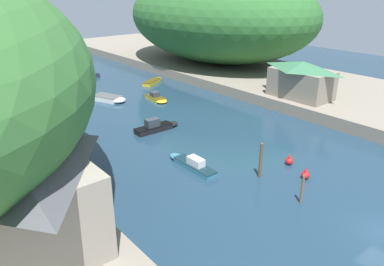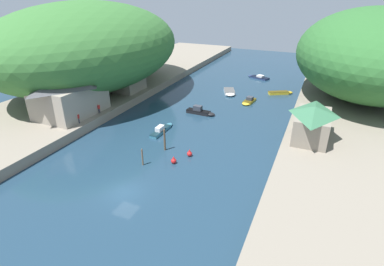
% 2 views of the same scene
% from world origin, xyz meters
% --- Properties ---
extents(water_surface, '(130.00, 130.00, 0.00)m').
position_xyz_m(water_surface, '(0.00, 30.00, 0.00)').
color(water_surface, '#1E384C').
rests_on(water_surface, ground).
extents(right_bank, '(22.00, 120.00, 1.53)m').
position_xyz_m(right_bank, '(25.85, 30.00, 0.77)').
color(right_bank, gray).
rests_on(right_bank, ground).
extents(hillside_right, '(28.63, 40.08, 16.92)m').
position_xyz_m(hillside_right, '(26.95, 45.15, 9.99)').
color(hillside_right, '#2D662D').
rests_on(hillside_right, right_bank).
extents(waterfront_building, '(8.55, 11.71, 7.47)m').
position_xyz_m(waterfront_building, '(-20.13, 13.49, 5.39)').
color(waterfront_building, gray).
rests_on(waterfront_building, left_bank).
extents(right_bank_cottage, '(4.95, 8.58, 4.85)m').
position_xyz_m(right_bank_cottage, '(18.37, 20.20, 4.03)').
color(right_bank_cottage, gray).
rests_on(right_bank_cottage, right_bank).
extents(boat_far_right_bank, '(1.33, 6.10, 1.20)m').
position_xyz_m(boat_far_right_bank, '(-3.99, 16.26, 0.37)').
color(boat_far_right_bank, teal).
rests_on(boat_far_right_bank, water_surface).
extents(boat_yellow_tender, '(5.64, 1.63, 1.53)m').
position_xyz_m(boat_yellow_tender, '(-1.06, 25.85, 0.46)').
color(boat_yellow_tender, black).
rests_on(boat_yellow_tender, water_surface).
extents(boat_cabin_cruiser, '(5.38, 3.87, 0.63)m').
position_xyz_m(boat_cabin_cruiser, '(10.89, 44.00, 0.31)').
color(boat_cabin_cruiser, gold).
rests_on(boat_cabin_cruiser, water_surface).
extents(boat_near_quay, '(3.96, 5.54, 0.73)m').
position_xyz_m(boat_near_quay, '(0.28, 39.47, 0.36)').
color(boat_near_quay, white).
rests_on(boat_near_quay, water_surface).
extents(boat_navy_launch, '(6.22, 4.08, 0.91)m').
position_xyz_m(boat_navy_launch, '(3.20, 55.04, 0.28)').
color(boat_navy_launch, navy).
rests_on(boat_navy_launch, water_surface).
extents(boat_far_upstream, '(2.21, 4.69, 1.13)m').
position_xyz_m(boat_far_upstream, '(5.61, 35.52, 0.34)').
color(boat_far_upstream, gold).
rests_on(boat_far_upstream, water_surface).
extents(mooring_post_nearest, '(0.21, 0.21, 2.45)m').
position_xyz_m(mooring_post_nearest, '(-1.29, 6.07, 1.23)').
color(mooring_post_nearest, brown).
rests_on(mooring_post_nearest, water_surface).
extents(mooring_post_second, '(0.28, 0.28, 3.32)m').
position_xyz_m(mooring_post_second, '(-0.56, 10.87, 1.67)').
color(mooring_post_second, brown).
rests_on(mooring_post_second, water_surface).
extents(channel_buoy_near, '(0.72, 0.72, 1.08)m').
position_xyz_m(channel_buoy_near, '(3.44, 10.68, 0.42)').
color(channel_buoy_near, red).
rests_on(channel_buoy_near, water_surface).
extents(channel_buoy_far, '(0.72, 0.72, 1.09)m').
position_xyz_m(channel_buoy_far, '(2.27, 8.09, 0.42)').
color(channel_buoy_far, red).
rests_on(channel_buoy_far, water_surface).
extents(person_on_quay, '(0.34, 0.43, 1.69)m').
position_xyz_m(person_on_quay, '(-16.19, 10.80, 2.51)').
color(person_on_quay, '#282D3D').
rests_on(person_on_quay, left_bank).
extents(person_by_boathouse, '(0.34, 0.43, 1.69)m').
position_xyz_m(person_by_boathouse, '(-16.02, 15.54, 2.51)').
color(person_by_boathouse, '#282D3D').
rests_on(person_by_boathouse, left_bank).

